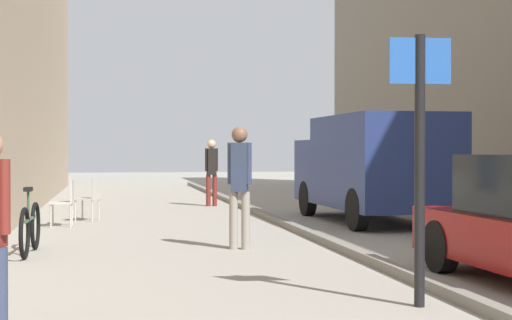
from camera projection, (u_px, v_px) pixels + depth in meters
name	position (u px, v px, depth m)	size (l,w,h in m)	color
ground_plane	(213.00, 235.00, 13.57)	(80.00, 80.00, 0.00)	gray
kerb_strip	(300.00, 230.00, 13.87)	(0.16, 40.00, 0.12)	slate
pedestrian_main_foreground	(212.00, 168.00, 20.59)	(0.36, 0.23, 1.79)	maroon
pedestrian_mid_block	(240.00, 179.00, 11.55)	(0.36, 0.27, 1.86)	gray
delivery_van	(373.00, 165.00, 15.99)	(2.14, 4.97, 2.21)	navy
street_sign_post	(420.00, 145.00, 7.28)	(0.60, 0.10, 2.60)	black
bicycle_leaning	(30.00, 228.00, 10.98)	(0.13, 1.77, 0.98)	black
cafe_chair_near_window	(66.00, 199.00, 15.04)	(0.45, 0.45, 0.94)	#B7B2A8
cafe_chair_by_doorway	(91.00, 195.00, 16.22)	(0.57, 0.57, 0.94)	#B7B2A8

